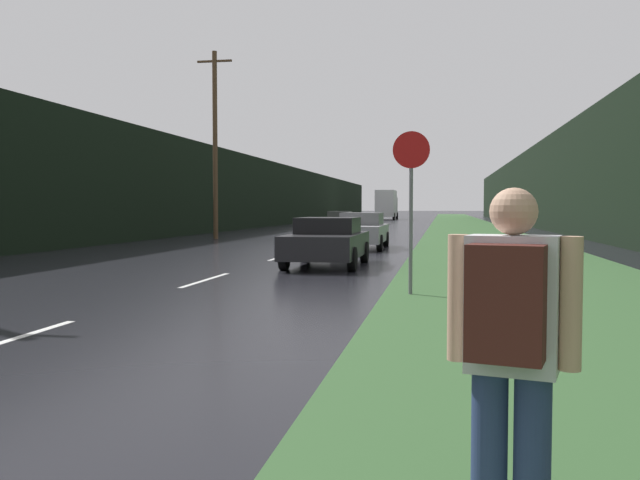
# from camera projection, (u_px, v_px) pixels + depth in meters

# --- Properties ---
(grass_verge) EXTENTS (6.00, 240.00, 0.02)m
(grass_verge) POSITION_uv_depth(u_px,v_px,m) (477.00, 235.00, 38.84)
(grass_verge) COLOR #33562D
(grass_verge) RESTS_ON ground_plane
(lane_stripe_b) EXTENTS (0.12, 3.00, 0.01)m
(lane_stripe_b) POSITION_uv_depth(u_px,v_px,m) (3.00, 342.00, 8.05)
(lane_stripe_b) COLOR silver
(lane_stripe_b) RESTS_ON ground_plane
(lane_stripe_c) EXTENTS (0.12, 3.00, 0.01)m
(lane_stripe_c) POSITION_uv_depth(u_px,v_px,m) (206.00, 280.00, 14.93)
(lane_stripe_c) COLOR silver
(lane_stripe_c) RESTS_ON ground_plane
(lane_stripe_d) EXTENTS (0.12, 3.00, 0.01)m
(lane_stripe_d) POSITION_uv_depth(u_px,v_px,m) (281.00, 257.00, 21.81)
(lane_stripe_d) COLOR silver
(lane_stripe_d) RESTS_ON ground_plane
(treeline_far_side) EXTENTS (2.00, 140.00, 5.49)m
(treeline_far_side) POSITION_uv_depth(u_px,v_px,m) (241.00, 192.00, 51.60)
(treeline_far_side) COLOR black
(treeline_far_side) RESTS_ON ground_plane
(treeline_near_side) EXTENTS (2.00, 140.00, 6.44)m
(treeline_near_side) POSITION_uv_depth(u_px,v_px,m) (558.00, 184.00, 47.45)
(treeline_near_side) COLOR black
(treeline_near_side) RESTS_ON ground_plane
(utility_pole_far) EXTENTS (1.80, 0.24, 9.44)m
(utility_pole_far) POSITION_uv_depth(u_px,v_px,m) (215.00, 143.00, 34.14)
(utility_pole_far) COLOR #4C3823
(utility_pole_far) RESTS_ON ground_plane
(stop_sign) EXTENTS (0.67, 0.07, 2.98)m
(stop_sign) POSITION_uv_depth(u_px,v_px,m) (411.00, 196.00, 12.28)
(stop_sign) COLOR slate
(stop_sign) RESTS_ON ground_plane
(hitchhiker_with_backpack) EXTENTS (0.58, 0.48, 1.70)m
(hitchhiker_with_backpack) POSITION_uv_depth(u_px,v_px,m) (511.00, 349.00, 3.01)
(hitchhiker_with_backpack) COLOR navy
(hitchhiker_with_backpack) RESTS_ON ground_plane
(car_passing_near) EXTENTS (1.96, 4.35, 1.32)m
(car_passing_near) POSITION_uv_depth(u_px,v_px,m) (327.00, 241.00, 18.48)
(car_passing_near) COLOR black
(car_passing_near) RESTS_ON ground_plane
(car_passing_far) EXTENTS (1.88, 4.51, 1.39)m
(car_passing_far) POSITION_uv_depth(u_px,v_px,m) (362.00, 231.00, 26.32)
(car_passing_far) COLOR #9E9EA3
(car_passing_far) RESTS_ON ground_plane
(car_oncoming) EXTENTS (1.88, 4.29, 1.32)m
(car_oncoming) POSITION_uv_depth(u_px,v_px,m) (340.00, 220.00, 48.10)
(car_oncoming) COLOR #4C514C
(car_oncoming) RESTS_ON ground_plane
(delivery_truck) EXTENTS (2.50, 8.74, 3.76)m
(delivery_truck) POSITION_uv_depth(u_px,v_px,m) (387.00, 204.00, 87.80)
(delivery_truck) COLOR gray
(delivery_truck) RESTS_ON ground_plane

